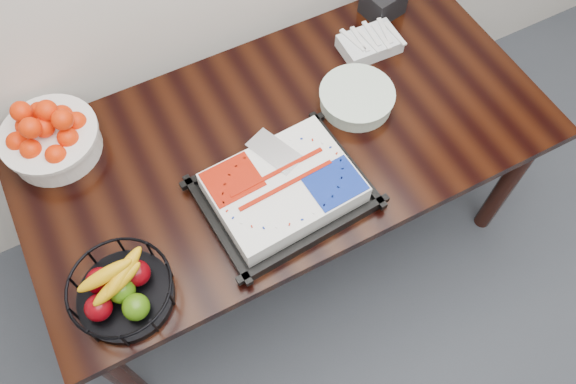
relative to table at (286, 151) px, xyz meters
name	(u,v)px	position (x,y,z in m)	size (l,w,h in m)	color
table	(286,151)	(0.00, 0.00, 0.00)	(1.80, 0.90, 0.75)	black
cake_tray	(283,190)	(-0.11, -0.20, 0.13)	(0.52, 0.42, 0.10)	black
tangerine_bowl	(49,135)	(-0.70, 0.31, 0.17)	(0.32, 0.32, 0.20)	white
fruit_basket	(122,290)	(-0.67, -0.29, 0.15)	(0.29, 0.29, 0.16)	black
plate_stack	(357,98)	(0.28, 0.01, 0.12)	(0.26, 0.26, 0.06)	white
fork_bag	(370,43)	(0.46, 0.21, 0.12)	(0.22, 0.15, 0.06)	silver
napkin_box	(383,2)	(0.60, 0.35, 0.14)	(0.14, 0.12, 0.10)	black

